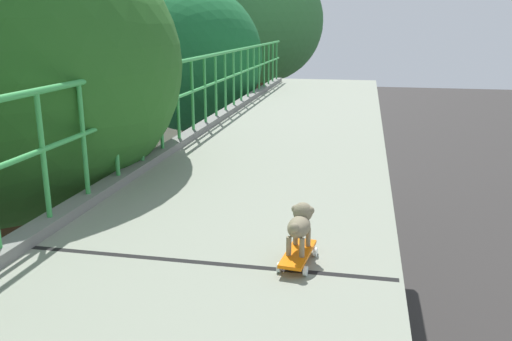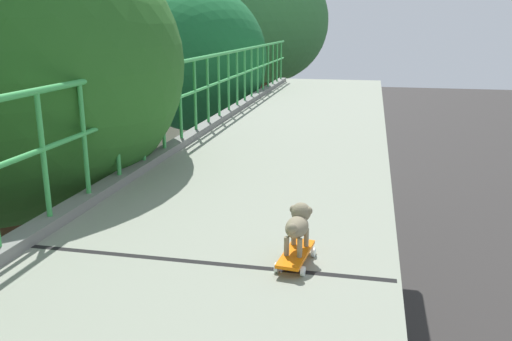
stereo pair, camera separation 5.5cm
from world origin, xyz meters
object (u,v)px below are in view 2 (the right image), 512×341
car_black_sixth (5,228)px  car_yellow_cab_seventh (160,203)px  car_blue_fifth (69,277)px  small_dog (298,223)px  city_bus (179,111)px  toy_skateboard (296,255)px

car_black_sixth → car_yellow_cab_seventh: (3.93, 3.25, 0.03)m
car_blue_fifth → small_dog: small_dog is taller
car_black_sixth → city_bus: 16.16m
city_bus → small_dog: (10.72, -26.41, 3.69)m
toy_skateboard → small_dog: small_dog is taller
city_bus → toy_skateboard: 28.77m
car_yellow_cab_seventh → toy_skateboard: toy_skateboard is taller
car_black_sixth → toy_skateboard: (10.70, -10.36, 4.74)m
car_black_sixth → small_dog: 15.66m
toy_skateboard → car_black_sixth: bearing=135.9°
car_blue_fifth → car_black_sixth: car_blue_fifth is taller
city_bus → car_yellow_cab_seventh: bearing=-73.0°
city_bus → toy_skateboard: bearing=-68.0°
car_black_sixth → toy_skateboard: bearing=-44.1°
small_dog → city_bus: bearing=112.1°
car_blue_fifth → toy_skateboard: (6.80, -7.62, 4.67)m
car_yellow_cab_seventh → city_bus: city_bus is taller
small_dog → car_yellow_cab_seventh: bearing=116.6°
car_blue_fifth → small_dog: bearing=-48.0°
city_bus → small_dog: bearing=-67.9°
car_blue_fifth → city_bus: (-3.91, 18.86, 1.19)m
city_bus → toy_skateboard: toy_skateboard is taller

